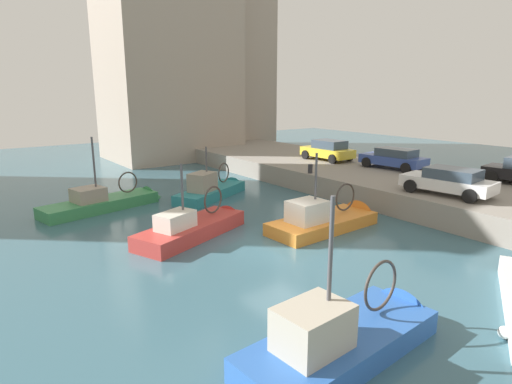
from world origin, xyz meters
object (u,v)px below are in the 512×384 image
at_px(parked_car_yellow, 328,150).
at_px(mooring_bollard_mid, 310,169).
at_px(fishing_boat_teal, 214,194).
at_px(fishing_boat_orange, 329,224).
at_px(fishing_boat_red, 197,232).
at_px(fishing_boat_blue, 350,344).
at_px(parked_car_blue, 394,158).
at_px(parked_car_white, 449,181).
at_px(fishing_boat_green, 108,206).

relative_size(parked_car_yellow, mooring_bollard_mid, 7.09).
bearing_deg(parked_car_yellow, fishing_boat_teal, -178.05).
bearing_deg(fishing_boat_orange, fishing_boat_red, 153.26).
height_order(fishing_boat_blue, parked_car_blue, fishing_boat_blue).
height_order(parked_car_white, mooring_bollard_mid, parked_car_white).
relative_size(fishing_boat_red, parked_car_white, 1.48).
bearing_deg(parked_car_white, fishing_boat_orange, 157.07).
xyz_separation_m(fishing_boat_orange, fishing_boat_green, (-7.08, 9.20, -0.03)).
bearing_deg(fishing_boat_red, parked_car_white, -24.81).
height_order(fishing_boat_blue, fishing_boat_red, fishing_boat_blue).
bearing_deg(fishing_boat_blue, fishing_boat_teal, 71.03).
bearing_deg(parked_car_blue, fishing_boat_red, -176.53).
xyz_separation_m(fishing_boat_teal, mooring_bollard_mid, (5.25, -2.58, 1.31)).
bearing_deg(fishing_boat_green, parked_car_blue, -18.91).
bearing_deg(parked_car_white, mooring_bollard_mid, 100.94).
bearing_deg(fishing_boat_red, parked_car_yellow, 22.92).
height_order(fishing_boat_teal, fishing_boat_green, fishing_boat_green).
relative_size(fishing_boat_blue, parked_car_yellow, 1.59).
height_order(fishing_boat_teal, parked_car_white, fishing_boat_teal).
height_order(fishing_boat_orange, parked_car_white, fishing_boat_orange).
height_order(fishing_boat_blue, fishing_boat_teal, fishing_boat_blue).
distance_m(fishing_boat_blue, mooring_bollard_mid, 16.40).
xyz_separation_m(fishing_boat_red, parked_car_white, (10.87, -5.03, 1.78)).
relative_size(fishing_boat_green, parked_car_yellow, 1.79).
bearing_deg(fishing_boat_green, fishing_boat_red, -74.71).
bearing_deg(fishing_boat_blue, mooring_bollard_mid, 50.25).
relative_size(fishing_boat_orange, parked_car_blue, 1.45).
distance_m(fishing_boat_blue, fishing_boat_orange, 9.49).
bearing_deg(parked_car_blue, parked_car_white, -122.78).
distance_m(fishing_boat_red, parked_car_yellow, 15.07).
bearing_deg(parked_car_white, parked_car_yellow, 75.04).
height_order(fishing_boat_blue, mooring_bollard_mid, fishing_boat_blue).
height_order(fishing_boat_orange, fishing_boat_green, fishing_boat_green).
bearing_deg(fishing_boat_orange, parked_car_yellow, 45.04).
bearing_deg(fishing_boat_green, fishing_boat_blue, -87.63).
relative_size(fishing_boat_red, parked_car_yellow, 1.63).
distance_m(parked_car_yellow, parked_car_white, 11.23).
relative_size(fishing_boat_green, parked_car_blue, 1.64).
xyz_separation_m(fishing_boat_orange, mooring_bollard_mid, (4.05, 5.58, 1.33)).
xyz_separation_m(fishing_boat_teal, parked_car_blue, (10.59, -4.60, 1.72)).
bearing_deg(fishing_boat_red, fishing_boat_teal, 53.32).
bearing_deg(mooring_bollard_mid, parked_car_yellow, 33.30).
xyz_separation_m(fishing_boat_green, parked_car_white, (12.66, -11.56, 1.77)).
bearing_deg(fishing_boat_orange, mooring_bollard_mid, 54.05).
relative_size(fishing_boat_blue, fishing_boat_orange, 1.01).
bearing_deg(fishing_boat_red, fishing_boat_green, 105.29).
xyz_separation_m(fishing_boat_red, parked_car_yellow, (13.77, 5.82, 1.83)).
distance_m(fishing_boat_orange, fishing_boat_teal, 8.25).
bearing_deg(parked_car_blue, parked_car_yellow, 100.48).
bearing_deg(fishing_boat_green, mooring_bollard_mid, -18.04).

